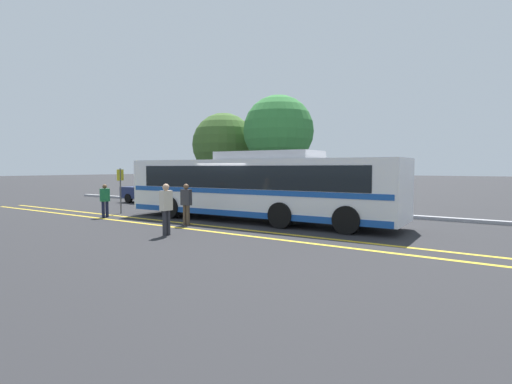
% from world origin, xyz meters
% --- Properties ---
extents(ground_plane, '(220.00, 220.00, 0.00)m').
position_xyz_m(ground_plane, '(0.00, 0.00, 0.00)').
color(ground_plane, '#262628').
extents(lane_strip_0, '(32.41, 0.20, 0.01)m').
position_xyz_m(lane_strip_0, '(0.90, -2.00, 0.00)').
color(lane_strip_0, gold).
rests_on(lane_strip_0, ground_plane).
extents(lane_strip_1, '(32.41, 0.20, 0.01)m').
position_xyz_m(lane_strip_1, '(0.90, -3.04, 0.00)').
color(lane_strip_1, gold).
rests_on(lane_strip_1, ground_plane).
extents(curb_strip, '(40.41, 0.36, 0.15)m').
position_xyz_m(curb_strip, '(0.90, 5.01, 0.07)').
color(curb_strip, '#99999E').
rests_on(curb_strip, ground_plane).
extents(transit_bus, '(12.81, 3.12, 3.00)m').
position_xyz_m(transit_bus, '(0.91, 0.20, 1.53)').
color(transit_bus, white).
rests_on(transit_bus, ground_plane).
extents(parked_car_0, '(4.52, 2.02, 1.57)m').
position_xyz_m(parked_car_0, '(-9.71, 3.77, 0.78)').
color(parked_car_0, navy).
rests_on(parked_car_0, ground_plane).
extents(parked_car_1, '(4.76, 2.08, 1.60)m').
position_xyz_m(parked_car_1, '(-2.80, 3.84, 0.80)').
color(parked_car_1, '#4C3823').
rests_on(parked_car_1, ground_plane).
extents(pedestrian_0, '(0.38, 0.47, 1.55)m').
position_xyz_m(pedestrian_0, '(-5.64, -2.69, 0.87)').
color(pedestrian_0, '#191E38').
rests_on(pedestrian_0, ground_plane).
extents(pedestrian_1, '(0.44, 0.26, 1.66)m').
position_xyz_m(pedestrian_1, '(-0.75, -2.36, 0.94)').
color(pedestrian_1, brown).
rests_on(pedestrian_1, ground_plane).
extents(pedestrian_2, '(0.23, 0.42, 1.77)m').
position_xyz_m(pedestrian_2, '(0.42, -4.52, 1.01)').
color(pedestrian_2, '#2D2D33').
rests_on(pedestrian_2, ground_plane).
extents(bus_stop_sign, '(0.07, 0.40, 2.28)m').
position_xyz_m(bus_stop_sign, '(-6.38, -1.27, 1.44)').
color(bus_stop_sign, '#59595E').
rests_on(bus_stop_sign, ground_plane).
extents(tree_0, '(4.60, 4.60, 7.03)m').
position_xyz_m(tree_0, '(-3.03, 8.51, 4.72)').
color(tree_0, '#513823').
rests_on(tree_0, ground_plane).
extents(tree_1, '(4.61, 4.61, 6.32)m').
position_xyz_m(tree_1, '(-8.08, 9.06, 4.01)').
color(tree_1, '#513823').
rests_on(tree_1, ground_plane).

